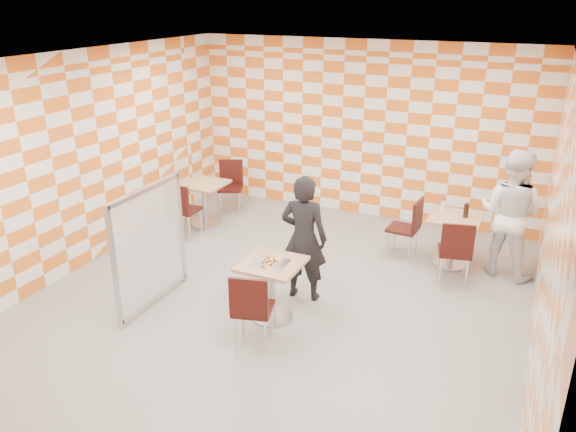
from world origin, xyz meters
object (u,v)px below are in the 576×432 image
object	(u,v)px
second_table	(453,232)
chair_main_front	(251,306)
chair_empty_near	(182,206)
sport_bottle	(443,205)
chair_second_side	(410,224)
man_dark	(304,238)
man_white	(510,213)
chair_second_front	(456,248)
chair_empty_far	(231,182)
empty_table	(204,196)
soda_bottle	(466,210)
main_table	(272,281)
partition	(150,246)

from	to	relation	value
second_table	chair_main_front	world-z (taller)	chair_main_front
chair_empty_near	sport_bottle	xyz separation A→B (m)	(3.88, 0.96, 0.29)
second_table	chair_second_side	xyz separation A→B (m)	(-0.62, -0.03, 0.04)
chair_second_side	sport_bottle	xyz separation A→B (m)	(0.42, 0.18, 0.29)
man_dark	man_white	world-z (taller)	man_white
second_table	chair_main_front	size ratio (longest dim) A/B	0.81
second_table	sport_bottle	size ratio (longest dim) A/B	3.75
chair_empty_near	sport_bottle	distance (m)	4.00
man_dark	sport_bottle	xyz separation A→B (m)	(1.39, 1.88, 0.01)
chair_main_front	man_dark	xyz separation A→B (m)	(0.06, 1.30, 0.28)
chair_second_front	chair_empty_far	distance (m)	4.29
empty_table	man_white	bearing A→B (deg)	2.89
man_white	soda_bottle	xyz separation A→B (m)	(-0.57, -0.01, -0.05)
chair_empty_near	main_table	bearing A→B (deg)	-33.52
chair_main_front	chair_empty_near	world-z (taller)	same
chair_empty_near	man_dark	bearing A→B (deg)	-20.24
second_table	partition	bearing A→B (deg)	-140.60
second_table	chair_main_front	xyz separation A→B (m)	(-1.65, -3.03, 0.04)
empty_table	sport_bottle	distance (m)	3.88
second_table	man_dark	world-z (taller)	man_dark
chair_second_side	soda_bottle	world-z (taller)	soda_bottle
chair_empty_near	second_table	bearing A→B (deg)	11.23
man_dark	man_white	bearing A→B (deg)	-147.30
chair_main_front	chair_empty_near	xyz separation A→B (m)	(-2.43, 2.22, 0.00)
second_table	man_dark	distance (m)	2.37
chair_empty_near	chair_empty_far	size ratio (longest dim) A/B	1.00
chair_second_side	chair_main_front	bearing A→B (deg)	-108.99
empty_table	partition	size ratio (longest dim) A/B	0.48
chair_second_side	chair_empty_near	distance (m)	3.54
man_dark	man_white	xyz separation A→B (m)	(2.29, 1.78, 0.07)
chair_empty_near	soda_bottle	world-z (taller)	soda_bottle
main_table	chair_empty_far	distance (m)	3.73
chair_empty_near	soda_bottle	size ratio (longest dim) A/B	4.02
second_table	chair_empty_far	xyz separation A→B (m)	(-3.99, 0.59, 0.04)
chair_second_front	chair_empty_far	xyz separation A→B (m)	(-4.11, 1.20, 0.00)
main_table	partition	size ratio (longest dim) A/B	0.48
chair_empty_near	partition	size ratio (longest dim) A/B	0.60
chair_second_side	man_dark	xyz separation A→B (m)	(-0.97, -1.69, 0.28)
chair_empty_far	man_dark	distance (m)	3.35
chair_empty_far	man_dark	world-z (taller)	man_dark
sport_bottle	chair_empty_near	bearing A→B (deg)	-166.13
main_table	second_table	size ratio (longest dim) A/B	1.00
chair_second_front	chair_second_side	distance (m)	0.94
second_table	partition	xyz separation A→B (m)	(-3.24, -2.67, 0.28)
chair_main_front	man_white	world-z (taller)	man_white
second_table	chair_empty_far	size ratio (longest dim) A/B	0.81
main_table	man_dark	bearing A→B (deg)	77.79
second_table	chair_second_front	distance (m)	0.62
man_white	empty_table	bearing A→B (deg)	18.95
chair_empty_near	man_white	distance (m)	4.88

